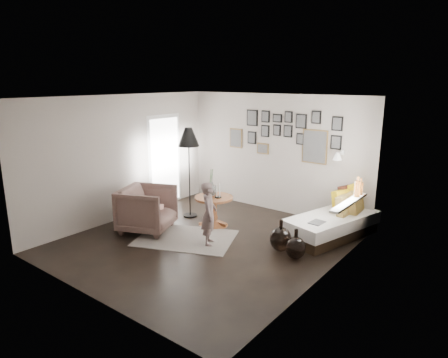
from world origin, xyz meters
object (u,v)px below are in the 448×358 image
Objects in this scene: vase at (211,188)px; child at (209,214)px; armchair at (147,209)px; pedestal_table at (214,212)px; demijohn_small at (295,248)px; magazine_basket at (122,218)px; demijohn_large at (281,239)px; daybed at (334,221)px; floor_lamp at (189,140)px.

vase is 0.48× the size of child.
armchair is 1.41m from child.
armchair is (-0.77, -1.03, -0.34)m from vase.
vase reaches higher than pedestal_table.
armchair is at bearing -129.96° from pedestal_table.
child is at bearing -165.03° from demijohn_small.
magazine_basket is at bearing 69.82° from child.
vase is (-0.08, 0.02, 0.49)m from pedestal_table.
pedestal_table is at bearing 42.94° from magazine_basket.
magazine_basket is 3.20m from demijohn_large.
child is (0.54, -0.80, 0.29)m from pedestal_table.
demijohn_large is 1.33m from child.
magazine_basket is at bearing -165.83° from demijohn_small.
demijohn_large is (-0.44, -1.22, -0.08)m from daybed.
magazine_basket is 1.97m from child.
daybed is 1.30m from demijohn_large.
demijohn_large reaches higher than magazine_basket.
daybed is (2.15, 0.95, 0.02)m from pedestal_table.
daybed is 1.79× the size of child.
armchair is 2.98m from demijohn_small.
daybed is 4.13m from magazine_basket.
armchair reaches higher than demijohn_large.
demijohn_large is 1.10× the size of demijohn_small.
demijohn_large is (3.05, 0.98, 0.01)m from magazine_basket.
demijohn_small is at bearing -108.72° from child.
demijohn_small is (2.13, -0.41, -0.58)m from vase.
child is (-1.61, -1.75, 0.28)m from daybed.
vase is 1.07× the size of demijohn_small.
daybed reaches higher than demijohn_small.
pedestal_table is 2.09m from demijohn_small.
demijohn_small is at bearing 14.17° from magazine_basket.
daybed is at bearing 70.04° from demijohn_large.
vase reaches higher than child.
demijohn_small is (3.40, 0.86, -0.01)m from magazine_basket.
armchair is (-0.85, -1.01, 0.16)m from pedestal_table.
child reaches higher than demijohn_small.
vase is 1.24× the size of magazine_basket.
child is at bearing -103.98° from armchair.
magazine_basket is (-0.49, -0.24, -0.23)m from armchair.
floor_lamp reaches higher than magazine_basket.
child reaches higher than daybed.
child is at bearing -52.95° from vase.
floor_lamp is 3.73× the size of demijohn_small.
daybed is 1.07× the size of floor_lamp.
armchair reaches higher than demijohn_small.
daybed reaches higher than demijohn_large.
pedestal_table reaches higher than demijohn_large.
pedestal_table is at bearing -8.59° from floor_lamp.
child reaches higher than demijohn_large.
vase reaches higher than armchair.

